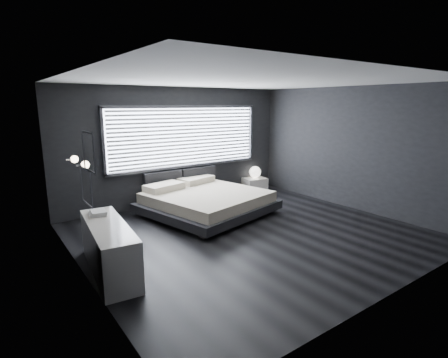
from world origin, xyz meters
TOP-DOWN VIEW (x-y plane):
  - room at (0.00, 0.00)m, footprint 6.04×6.00m
  - window at (0.20, 2.70)m, footprint 4.14×0.09m
  - headboard at (-0.01, 2.64)m, footprint 1.96×0.16m
  - sconce_near at (-2.88, 0.05)m, footprint 0.18×0.11m
  - sconce_far at (-2.88, 0.65)m, footprint 0.18×0.11m
  - wall_art_upper at (-2.98, -0.55)m, footprint 0.01×0.48m
  - wall_art_lower at (-2.98, -0.30)m, footprint 0.01×0.48m
  - bed at (-0.02, 1.52)m, footprint 2.92×2.84m
  - nightstand at (2.24, 2.50)m, footprint 0.69×0.60m
  - orb_lamp at (2.28, 2.53)m, footprint 0.32×0.32m
  - dresser at (-2.66, 0.00)m, footprint 0.70×1.85m
  - book_stack at (-2.64, 0.53)m, footprint 0.32×0.38m

SIDE VIEW (x-z plane):
  - nightstand at x=2.24m, z-range 0.00..0.36m
  - bed at x=-0.02m, z-range -0.02..0.62m
  - dresser at x=-2.66m, z-range 0.00..0.72m
  - orb_lamp at x=2.28m, z-range 0.36..0.68m
  - headboard at x=-0.01m, z-range 0.31..0.83m
  - book_stack at x=-2.64m, z-range 0.72..0.79m
  - wall_art_lower at x=-2.98m, z-range 1.14..1.62m
  - room at x=0.00m, z-range 0.00..2.80m
  - sconce_near at x=-2.88m, z-range 1.55..1.66m
  - sconce_far at x=-2.88m, z-range 1.55..1.66m
  - window at x=0.20m, z-range 0.85..2.37m
  - wall_art_upper at x=-2.98m, z-range 1.61..2.09m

